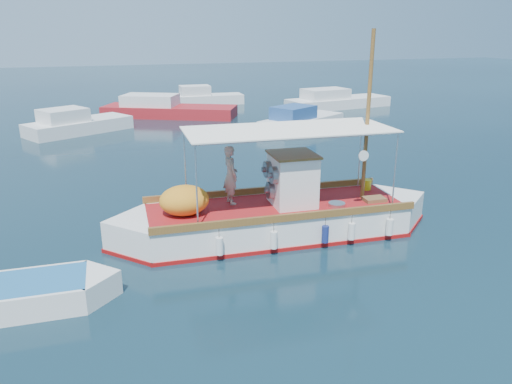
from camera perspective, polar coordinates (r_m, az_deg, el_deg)
name	(u,v)px	position (r m, az deg, el deg)	size (l,w,h in m)	color
ground	(284,233)	(15.98, 3.20, -4.75)	(160.00, 160.00, 0.00)	black
fishing_caique	(274,217)	(15.71, 2.05, -2.91)	(10.54, 3.34, 6.43)	white
bg_boat_nw	(76,125)	(33.19, -19.89, 7.19)	(6.72, 5.19, 1.80)	silver
bg_boat_n	(166,110)	(37.84, -10.29, 9.20)	(9.90, 6.79, 1.80)	#A51B21
bg_boat_ne	(300,122)	(32.42, 5.08, 7.95)	(6.66, 5.15, 1.80)	silver
bg_boat_e	(336,102)	(42.05, 9.08, 10.15)	(9.15, 3.94, 1.80)	silver
bg_boat_far_n	(204,98)	(43.81, -6.00, 10.59)	(6.35, 2.23, 1.80)	silver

